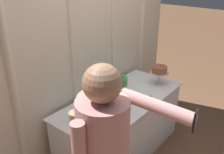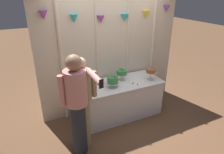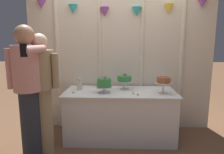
{
  "view_description": "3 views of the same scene",
  "coord_description": "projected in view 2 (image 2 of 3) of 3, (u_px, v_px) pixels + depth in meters",
  "views": [
    {
      "loc": [
        -2.09,
        -1.42,
        2.22
      ],
      "look_at": [
        -0.04,
        0.22,
        1.03
      ],
      "focal_mm": 40.3,
      "sensor_mm": 36.0,
      "label": 1
    },
    {
      "loc": [
        -1.78,
        -3.17,
        2.55
      ],
      "look_at": [
        -0.2,
        0.11,
        0.93
      ],
      "focal_mm": 32.31,
      "sensor_mm": 36.0,
      "label": 2
    },
    {
      "loc": [
        -0.01,
        -2.94,
        1.53
      ],
      "look_at": [
        -0.12,
        0.06,
        0.99
      ],
      "focal_mm": 32.46,
      "sensor_mm": 36.0,
      "label": 3
    }
  ],
  "objects": [
    {
      "name": "tealight_near_right",
      "position": [
        138.0,
        84.0,
        4.02
      ],
      "size": [
        0.04,
        0.04,
        0.04
      ],
      "color": "beige",
      "rests_on": "cake_table"
    },
    {
      "name": "cake_display_rightmost",
      "position": [
        151.0,
        71.0,
        4.19
      ],
      "size": [
        0.25,
        0.25,
        0.29
      ],
      "color": "silver",
      "rests_on": "cake_table"
    },
    {
      "name": "draped_curtain",
      "position": [
        112.0,
        53.0,
        4.28
      ],
      "size": [
        3.13,
        0.15,
        2.46
      ],
      "color": "beige",
      "rests_on": "ground_plane"
    },
    {
      "name": "cake_display_leftmost",
      "position": [
        113.0,
        80.0,
        3.89
      ],
      "size": [
        0.25,
        0.25,
        0.26
      ],
      "color": "silver",
      "rests_on": "cake_table"
    },
    {
      "name": "guest_man_pink_jacket",
      "position": [
        82.0,
        101.0,
        3.22
      ],
      "size": [
        0.48,
        0.37,
        1.62
      ],
      "color": "#9E8966",
      "rests_on": "ground_plane"
    },
    {
      "name": "flower_vase",
      "position": [
        91.0,
        84.0,
        3.88
      ],
      "size": [
        0.08,
        0.1,
        0.2
      ],
      "color": "beige",
      "rests_on": "cake_table"
    },
    {
      "name": "ground_plane",
      "position": [
        123.0,
        116.0,
        4.35
      ],
      "size": [
        24.0,
        24.0,
        0.0
      ],
      "primitive_type": "plane",
      "color": "brown"
    },
    {
      "name": "guest_girl_blue_dress",
      "position": [
        77.0,
        103.0,
        3.04
      ],
      "size": [
        0.5,
        0.66,
        1.72
      ],
      "color": "#282D38",
      "rests_on": "ground_plane"
    },
    {
      "name": "tealight_near_left",
      "position": [
        133.0,
        83.0,
        4.07
      ],
      "size": [
        0.05,
        0.05,
        0.04
      ],
      "color": "beige",
      "rests_on": "cake_table"
    },
    {
      "name": "cake_display_center",
      "position": [
        122.0,
        73.0,
        4.17
      ],
      "size": [
        0.25,
        0.25,
        0.27
      ],
      "color": "silver",
      "rests_on": "cake_table"
    },
    {
      "name": "cake_table",
      "position": [
        121.0,
        99.0,
        4.28
      ],
      "size": [
        1.7,
        0.76,
        0.77
      ],
      "color": "white",
      "rests_on": "ground_plane"
    },
    {
      "name": "tealight_far_left",
      "position": [
        92.0,
        92.0,
        3.72
      ],
      "size": [
        0.04,
        0.04,
        0.04
      ],
      "color": "beige",
      "rests_on": "cake_table"
    }
  ]
}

